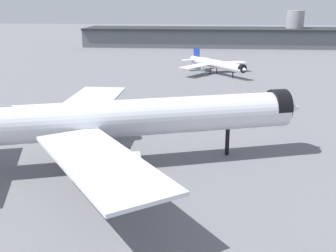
% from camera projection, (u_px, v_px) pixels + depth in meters
% --- Properties ---
extents(ground, '(900.00, 900.00, 0.00)m').
position_uv_depth(ground, '(112.00, 164.00, 72.12)').
color(ground, slate).
extents(airliner_near_gate, '(67.39, 60.07, 18.57)m').
position_uv_depth(airliner_near_gate, '(118.00, 119.00, 69.85)').
color(airliner_near_gate, silver).
rests_on(airliner_near_gate, ground).
extents(airliner_far_taxiway, '(26.87, 30.12, 9.13)m').
position_uv_depth(airliner_far_taxiway, '(216.00, 64.00, 159.10)').
color(airliner_far_taxiway, white).
rests_on(airliner_far_taxiway, ground).
extents(terminal_building, '(174.40, 34.03, 22.17)m').
position_uv_depth(terminal_building, '(226.00, 37.00, 257.31)').
color(terminal_building, slate).
rests_on(terminal_building, ground).
extents(baggage_tug_wing, '(2.23, 3.37, 1.85)m').
position_uv_depth(baggage_tug_wing, '(277.00, 118.00, 96.69)').
color(baggage_tug_wing, black).
rests_on(baggage_tug_wing, ground).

